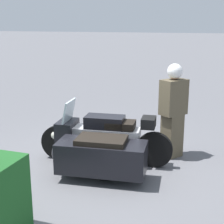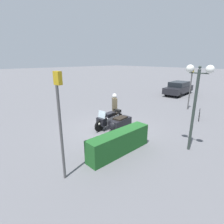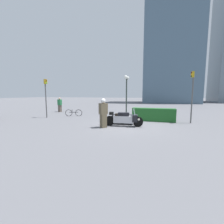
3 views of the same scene
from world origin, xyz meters
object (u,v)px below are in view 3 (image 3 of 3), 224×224
(police_motorcycle, at_px, (125,118))
(traffic_light_far, at_px, (46,93))
(traffic_light_near, at_px, (192,90))
(pedestrian_bystander, at_px, (60,105))
(bicycle_parked, at_px, (74,113))
(officer_rider, at_px, (103,112))
(twin_lamp_post, at_px, (127,86))
(hedge_bush_curbside, at_px, (153,115))

(police_motorcycle, distance_m, traffic_light_far, 7.53)
(traffic_light_near, xyz_separation_m, pedestrian_bystander, (-13.23, 3.19, -1.52))
(traffic_light_far, bearing_deg, bicycle_parked, 51.32)
(police_motorcycle, height_order, officer_rider, officer_rider)
(police_motorcycle, xyz_separation_m, traffic_light_near, (4.34, 2.04, 1.90))
(officer_rider, relative_size, twin_lamp_post, 0.48)
(pedestrian_bystander, bearing_deg, twin_lamp_post, -80.89)
(twin_lamp_post, xyz_separation_m, pedestrian_bystander, (-8.15, 1.12, -2.00))
(traffic_light_far, bearing_deg, hedge_bush_curbside, 15.10)
(officer_rider, distance_m, traffic_light_near, 6.45)
(pedestrian_bystander, bearing_deg, traffic_light_far, -141.12)
(hedge_bush_curbside, distance_m, twin_lamp_post, 3.96)
(traffic_light_far, bearing_deg, officer_rider, -11.54)
(police_motorcycle, relative_size, bicycle_parked, 1.65)
(twin_lamp_post, bearing_deg, hedge_bush_curbside, -37.82)
(officer_rider, height_order, bicycle_parked, officer_rider)
(police_motorcycle, bearing_deg, officer_rider, -140.97)
(officer_rider, distance_m, twin_lamp_post, 5.58)
(twin_lamp_post, xyz_separation_m, traffic_light_near, (5.08, -2.07, -0.48))
(twin_lamp_post, relative_size, bicycle_parked, 2.50)
(police_motorcycle, relative_size, twin_lamp_post, 0.66)
(traffic_light_near, bearing_deg, officer_rider, 22.32)
(pedestrian_bystander, xyz_separation_m, bicycle_parked, (3.37, -2.51, -0.53))
(officer_rider, relative_size, traffic_light_near, 0.50)
(traffic_light_near, bearing_deg, twin_lamp_post, -30.04)
(police_motorcycle, height_order, bicycle_parked, police_motorcycle)
(police_motorcycle, distance_m, hedge_bush_curbside, 2.80)
(police_motorcycle, bearing_deg, traffic_light_near, 18.61)
(hedge_bush_curbside, height_order, traffic_light_far, traffic_light_far)
(hedge_bush_curbside, distance_m, pedestrian_bystander, 11.12)
(traffic_light_near, xyz_separation_m, traffic_light_far, (-11.58, -0.90, -0.16))
(police_motorcycle, relative_size, officer_rider, 1.37)
(traffic_light_near, height_order, traffic_light_far, traffic_light_near)
(officer_rider, bearing_deg, traffic_light_near, -113.85)
(twin_lamp_post, bearing_deg, police_motorcycle, -79.78)
(hedge_bush_curbside, bearing_deg, bicycle_parked, 175.54)
(police_motorcycle, distance_m, twin_lamp_post, 4.80)
(pedestrian_bystander, bearing_deg, bicycle_parked, -109.78)
(twin_lamp_post, height_order, traffic_light_near, twin_lamp_post)
(twin_lamp_post, distance_m, pedestrian_bystander, 8.47)
(bicycle_parked, bearing_deg, twin_lamp_post, -3.46)
(twin_lamp_post, height_order, traffic_light_far, twin_lamp_post)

